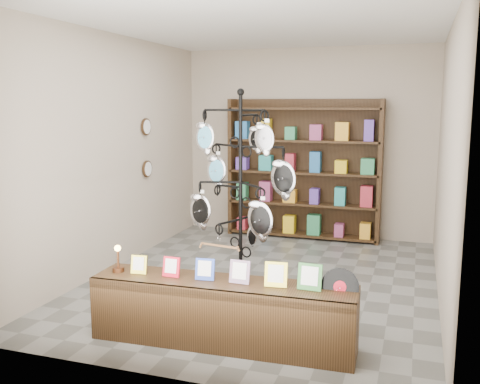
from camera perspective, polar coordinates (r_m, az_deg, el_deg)
The scene contains 6 objects.
ground at distance 6.59m, azimuth 2.49°, elevation -9.39°, with size 5.00×5.00×0.00m, color slate.
room_envelope at distance 6.25m, azimuth 2.61°, elevation 6.91°, with size 5.00×5.00×5.00m.
display_tree at distance 5.51m, azimuth 0.07°, elevation 0.99°, with size 1.19×1.16×2.27m.
front_shelf at distance 4.85m, azimuth -1.88°, elevation -12.71°, with size 2.37×0.58×0.83m.
back_shelving at distance 8.54m, azimuth 6.79°, elevation 1.96°, with size 2.42×0.36×2.20m.
wall_clocks at distance 7.76m, azimuth -9.93°, elevation 4.65°, with size 0.03×0.24×0.84m.
Camera 1 is at (1.70, -6.00, 2.11)m, focal length 40.00 mm.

